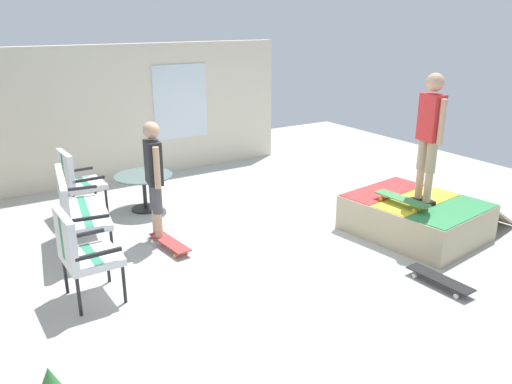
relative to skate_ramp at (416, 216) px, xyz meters
name	(u,v)px	position (x,y,z in m)	size (l,w,h in m)	color
ground_plane	(269,241)	(0.96, 1.82, -0.30)	(12.00, 12.00, 0.10)	#B2B2AD
house_facade	(134,112)	(4.76, 2.31, 0.97)	(0.23, 6.00, 2.44)	beige
skate_ramp	(416,216)	(0.00, 0.00, 0.00)	(1.92, 2.26, 0.51)	tan
patio_bench	(75,205)	(1.99, 4.13, 0.36)	(1.32, 0.74, 1.02)	black
patio_chair_near_house	(75,178)	(3.20, 3.82, 0.36)	(0.64, 0.57, 1.02)	black
patio_chair_by_wall	(80,249)	(0.64, 4.41, 0.36)	(0.63, 0.56, 1.02)	black
patio_table	(144,185)	(2.92, 2.87, 0.15)	(0.90, 0.90, 0.57)	black
person_watching	(154,174)	(1.69, 3.16, 0.70)	(0.47, 0.28, 1.64)	silver
person_skater	(430,129)	(-0.13, 0.08, 1.27)	(0.47, 0.29, 1.73)	black
skateboard_by_bench	(170,243)	(1.37, 3.12, -0.17)	(0.82, 0.28, 0.10)	#B23838
skateboard_spare	(440,279)	(-1.18, 0.93, -0.17)	(0.81, 0.23, 0.10)	black
skateboard_on_ramp	(402,199)	(-0.04, 0.38, 0.34)	(0.81, 0.24, 0.10)	#3F8C4C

